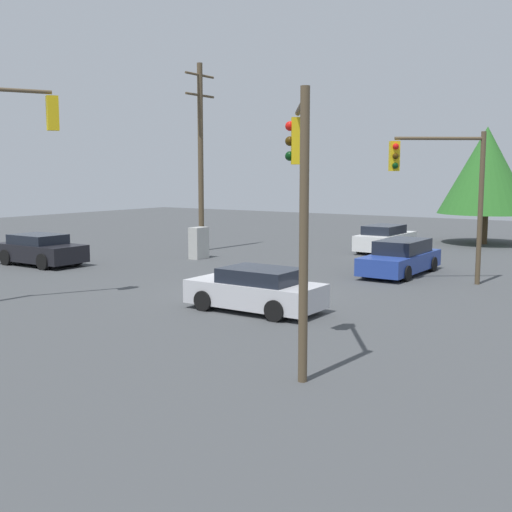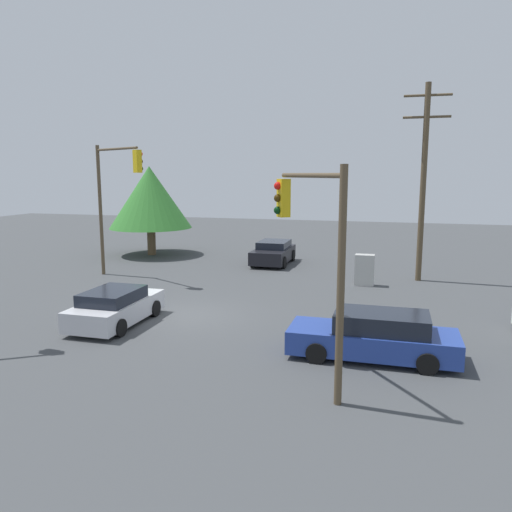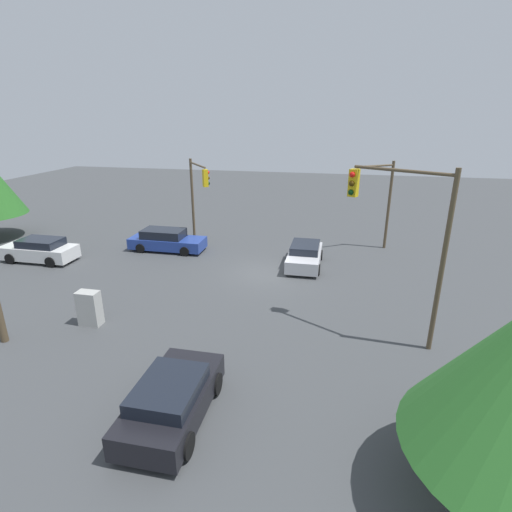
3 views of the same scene
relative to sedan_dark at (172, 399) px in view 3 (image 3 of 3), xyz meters
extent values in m
plane|color=#424447|center=(-0.63, -11.58, -0.67)|extent=(80.00, 80.00, 0.00)
cube|color=black|center=(0.00, -0.04, -0.11)|extent=(1.90, 4.09, 0.75)
cube|color=black|center=(0.00, 0.16, 0.48)|extent=(1.67, 2.25, 0.42)
cylinder|color=black|center=(0.90, -1.31, -0.32)|extent=(0.22, 0.69, 0.69)
cylinder|color=black|center=(-0.90, -1.31, -0.32)|extent=(0.22, 0.69, 0.69)
cylinder|color=black|center=(0.90, 1.23, -0.32)|extent=(0.22, 0.69, 0.69)
cylinder|color=black|center=(-0.90, 1.23, -0.32)|extent=(0.22, 0.69, 0.69)
cube|color=#233D93|center=(6.36, -14.14, -0.17)|extent=(4.80, 1.75, 0.68)
cube|color=black|center=(6.60, -14.14, 0.44)|extent=(2.64, 1.54, 0.54)
cylinder|color=black|center=(4.88, -14.97, -0.37)|extent=(0.60, 0.22, 0.60)
cylinder|color=black|center=(4.88, -13.30, -0.37)|extent=(0.60, 0.22, 0.60)
cylinder|color=black|center=(7.85, -14.97, -0.37)|extent=(0.60, 0.22, 0.60)
cylinder|color=black|center=(7.85, -13.30, -0.37)|extent=(0.60, 0.22, 0.60)
cube|color=silver|center=(13.07, -10.71, -0.11)|extent=(4.35, 1.73, 0.77)
cube|color=black|center=(12.85, -10.71, 0.49)|extent=(2.39, 1.52, 0.45)
cylinder|color=black|center=(14.42, -9.89, -0.35)|extent=(0.63, 0.22, 0.63)
cylinder|color=black|center=(14.42, -11.53, -0.35)|extent=(0.63, 0.22, 0.63)
cylinder|color=black|center=(11.72, -9.89, -0.35)|extent=(0.63, 0.22, 0.63)
cylinder|color=black|center=(11.72, -11.53, -0.35)|extent=(0.63, 0.22, 0.63)
cube|color=silver|center=(-2.56, -13.15, -0.15)|extent=(1.80, 4.01, 0.70)
cube|color=black|center=(-2.56, -13.36, 0.41)|extent=(1.58, 2.21, 0.42)
cylinder|color=black|center=(-3.41, -11.91, -0.37)|extent=(0.22, 0.60, 0.60)
cylinder|color=black|center=(-1.70, -11.91, -0.37)|extent=(0.22, 0.60, 0.60)
cylinder|color=black|center=(-3.41, -14.40, -0.37)|extent=(0.22, 0.60, 0.60)
cylinder|color=black|center=(-1.70, -14.40, -0.37)|extent=(0.22, 0.60, 0.60)
cylinder|color=brown|center=(-7.99, -5.43, 2.70)|extent=(0.18, 0.18, 6.74)
cylinder|color=brown|center=(-6.39, -6.29, 5.82)|extent=(3.25, 1.83, 0.12)
cube|color=gold|center=(-4.80, -7.15, 5.19)|extent=(0.43, 0.41, 1.05)
sphere|color=red|center=(-4.71, -7.00, 5.53)|extent=(0.22, 0.22, 0.22)
sphere|color=#392605|center=(-4.71, -7.00, 5.19)|extent=(0.22, 0.22, 0.22)
sphere|color=black|center=(-4.71, -7.00, 4.85)|extent=(0.22, 0.22, 0.22)
cylinder|color=brown|center=(5.74, -17.35, 2.08)|extent=(0.18, 0.18, 5.50)
cylinder|color=brown|center=(4.79, -16.07, 4.58)|extent=(1.99, 2.64, 0.12)
cube|color=gold|center=(3.85, -14.79, 3.96)|extent=(0.43, 0.44, 1.05)
sphere|color=red|center=(3.71, -14.89, 4.30)|extent=(0.22, 0.22, 0.22)
sphere|color=#392605|center=(3.71, -14.89, 3.96)|extent=(0.22, 0.22, 0.22)
sphere|color=black|center=(3.71, -14.89, 3.62)|extent=(0.22, 0.22, 0.22)
cylinder|color=brown|center=(-7.41, -17.56, 2.14)|extent=(0.18, 0.18, 5.63)
cylinder|color=brown|center=(-6.30, -16.83, 4.71)|extent=(2.31, 1.57, 0.12)
cube|color=gold|center=(-5.18, -16.10, 4.08)|extent=(0.44, 0.42, 1.05)
sphere|color=red|center=(-5.27, -15.95, 4.42)|extent=(0.22, 0.22, 0.22)
sphere|color=#392605|center=(-5.27, -15.95, 4.08)|extent=(0.22, 0.22, 0.22)
sphere|color=black|center=(-5.27, -15.95, 3.75)|extent=(0.22, 0.22, 0.22)
cube|color=#B2B2AD|center=(5.56, -4.44, 0.08)|extent=(0.91, 0.54, 1.49)
camera|label=1|loc=(-17.93, -23.57, 3.36)|focal=45.00mm
camera|label=2|loc=(6.83, -28.36, 4.63)|focal=35.00mm
camera|label=3|loc=(-4.30, 8.67, 7.72)|focal=28.00mm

